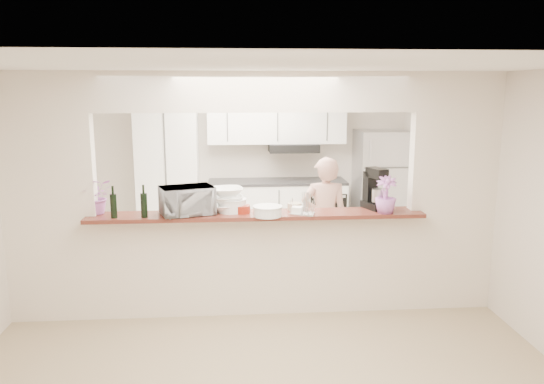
{
  "coord_description": "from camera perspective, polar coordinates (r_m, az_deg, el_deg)",
  "views": [
    {
      "loc": [
        -0.25,
        -5.28,
        2.34
      ],
      "look_at": [
        0.18,
        0.3,
        1.24
      ],
      "focal_mm": 35.0,
      "sensor_mm": 36.0,
      "label": 1
    }
  ],
  "objects": [
    {
      "name": "plate_stack_b",
      "position": [
        5.24,
        -0.48,
        -2.06
      ],
      "size": [
        0.29,
        0.29,
        0.1
      ],
      "color": "white",
      "rests_on": "bar_counter"
    },
    {
      "name": "flower_right",
      "position": [
        5.46,
        12.15,
        -0.28
      ],
      "size": [
        0.24,
        0.24,
        0.38
      ],
      "primitive_type": "imported",
      "rotation": [
        0.0,
        0.0,
        -0.15
      ],
      "color": "#B963B7",
      "rests_on": "bar_counter"
    },
    {
      "name": "toaster_oven",
      "position": [
        5.36,
        -9.14,
        -0.91
      ],
      "size": [
        0.6,
        0.49,
        0.28
      ],
      "primitive_type": "imported",
      "rotation": [
        0.0,
        0.0,
        0.32
      ],
      "color": "#A4A3A8",
      "rests_on": "bar_counter"
    },
    {
      "name": "kitchen_cabinets",
      "position": [
        8.12,
        -3.92,
        1.45
      ],
      "size": [
        3.15,
        0.62,
        2.25
      ],
      "color": "white",
      "rests_on": "floor"
    },
    {
      "name": "tile_overlay",
      "position": [
        7.22,
        -2.23,
        -7.71
      ],
      "size": [
        5.0,
        2.9,
        0.01
      ],
      "primitive_type": "cube",
      "color": "beige",
      "rests_on": "floor"
    },
    {
      "name": "person",
      "position": [
        6.38,
        5.66,
        -3.16
      ],
      "size": [
        0.57,
        0.38,
        1.54
      ],
      "primitive_type": "imported",
      "rotation": [
        0.0,
        0.0,
        3.12
      ],
      "color": "tan",
      "rests_on": "floor"
    },
    {
      "name": "utensil_caddy",
      "position": [
        5.31,
        3.27,
        -1.42
      ],
      "size": [
        0.27,
        0.21,
        0.23
      ],
      "color": "silver",
      "rests_on": "bar_counter"
    },
    {
      "name": "serving_bowls",
      "position": [
        5.45,
        -4.85,
        -0.84
      ],
      "size": [
        0.38,
        0.38,
        0.24
      ],
      "primitive_type": "imported",
      "rotation": [
        0.0,
        0.0,
        0.16
      ],
      "color": "white",
      "rests_on": "bar_counter"
    },
    {
      "name": "tan_bowl",
      "position": [
        5.54,
        2.43,
        -1.54
      ],
      "size": [
        0.15,
        0.15,
        0.07
      ],
      "primitive_type": "cylinder",
      "color": "tan",
      "rests_on": "bar_counter"
    },
    {
      "name": "wine_bottle_a",
      "position": [
        5.38,
        -16.68,
        -1.4
      ],
      "size": [
        0.06,
        0.06,
        0.32
      ],
      "color": "black",
      "rests_on": "bar_counter"
    },
    {
      "name": "wine_bottle_b",
      "position": [
        5.32,
        -13.6,
        -1.34
      ],
      "size": [
        0.06,
        0.06,
        0.32
      ],
      "color": "black",
      "rests_on": "bar_counter"
    },
    {
      "name": "red_bowl",
      "position": [
        5.39,
        -3.25,
        -1.84
      ],
      "size": [
        0.17,
        0.17,
        0.08
      ],
      "primitive_type": "cylinder",
      "color": "maroon",
      "rests_on": "bar_counter"
    },
    {
      "name": "stand_mixer",
      "position": [
        5.65,
        11.0,
        0.18
      ],
      "size": [
        0.27,
        0.33,
        0.43
      ],
      "color": "black",
      "rests_on": "bar_counter"
    },
    {
      "name": "bar_counter",
      "position": [
        5.57,
        -1.64,
        -7.31
      ],
      "size": [
        3.4,
        0.38,
        1.09
      ],
      "color": "#EFE2D1",
      "rests_on": "floor"
    },
    {
      "name": "floor",
      "position": [
        5.78,
        -1.61,
        -12.72
      ],
      "size": [
        6.0,
        6.0,
        0.0
      ],
      "primitive_type": "plane",
      "color": "tan",
      "rests_on": "ground"
    },
    {
      "name": "partition",
      "position": [
        5.36,
        -1.69,
        1.94
      ],
      "size": [
        5.0,
        0.15,
        2.5
      ],
      "color": "#EFE2D1",
      "rests_on": "floor"
    },
    {
      "name": "plate_stack_a",
      "position": [
        5.44,
        -4.32,
        -1.42
      ],
      "size": [
        0.3,
        0.3,
        0.13
      ],
      "color": "white",
      "rests_on": "bar_counter"
    },
    {
      "name": "refrigerator",
      "position": [
        8.39,
        11.55,
        0.7
      ],
      "size": [
        0.75,
        0.7,
        1.7
      ],
      "primitive_type": "cube",
      "color": "#A8A8AD",
      "rests_on": "floor"
    },
    {
      "name": "flower_left",
      "position": [
        5.6,
        -18.28,
        -0.43
      ],
      "size": [
        0.38,
        0.34,
        0.36
      ],
      "primitive_type": "imported",
      "rotation": [
        0.0,
        0.0,
        0.22
      ],
      "color": "#C96AA4",
      "rests_on": "bar_counter"
    }
  ]
}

